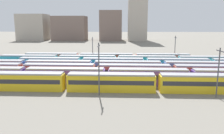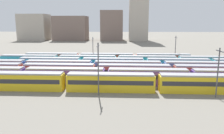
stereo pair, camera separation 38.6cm
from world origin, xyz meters
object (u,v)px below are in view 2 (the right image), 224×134
Objects in this scene: train_track_4 at (145,64)px; train_track_0 at (204,83)px; catenary_pole_0 at (98,67)px; catenary_pole_2 at (218,70)px; train_track_6 at (107,59)px; train_track_5 at (117,61)px; train_track_2 at (134,72)px; train_track_3 at (93,67)px; catenary_pole_1 at (175,48)px; train_track_1 at (190,77)px; catenary_pole_3 at (93,48)px.

train_track_0 is at bearing -64.39° from train_track_4.
train_track_0 is 21.64m from catenary_pole_0.
train_track_4 is 26.70m from catenary_pole_2.
train_track_6 is at bearing 124.13° from catenary_pole_2.
train_track_6 is (-3.64, 5.20, -0.00)m from train_track_5.
train_track_2 is 22.41m from train_track_6.
catenary_pole_1 is at bearing 35.68° from train_track_3.
catenary_pole_1 reaches higher than train_track_0.
train_track_5 is at bearing 148.35° from train_track_4.
catenary_pole_0 is (-21.10, -2.97, 3.77)m from train_track_0.
train_track_6 is at bearing 128.56° from train_track_1.
catenary_pole_1 is at bearing 84.42° from train_track_1.
train_track_5 is at bearing 125.30° from train_track_0.
train_track_4 is at bearing -130.20° from catenary_pole_1.
catenary_pole_0 reaches higher than catenary_pole_2.
train_track_2 is at bearing -73.24° from train_track_5.
train_track_2 is at bearing -122.40° from catenary_pole_1.
train_track_5 and train_track_6 have the same top height.
train_track_6 is at bearing 91.59° from catenary_pole_0.
train_track_6 is (-8.34, 20.80, -0.00)m from train_track_2.
catenary_pole_0 reaches higher than train_track_4.
train_track_0 is at bearing 111.53° from catenary_pole_2.
train_track_1 and train_track_5 have the same top height.
train_track_0 is 1.25× the size of train_track_4.
train_track_3 is 1.00× the size of train_track_4.
catenary_pole_0 is at bearing 179.43° from catenary_pole_2.
train_track_1 is at bearing -51.44° from train_track_6.
catenary_pole_1 reaches higher than train_track_4.
train_track_3 is (-23.34, 10.40, 0.00)m from train_track_1.
train_track_4 is at bearing -40.73° from train_track_6.
train_track_0 is 1.00× the size of train_track_2.
catenary_pole_2 is 1.05× the size of catenary_pole_3.
catenary_pole_1 reaches higher than train_track_5.
catenary_pole_3 is at bearing 142.30° from train_track_4.
catenary_pole_0 is 1.14× the size of catenary_pole_3.
train_track_3 is at bearing 155.99° from train_track_1.
catenary_pole_2 reaches higher than catenary_pole_3.
train_track_4 is at bearing 115.61° from train_track_0.
train_track_5 is 6.35m from train_track_6.
train_track_1 is 9.40m from catenary_pole_2.
train_track_1 is 1.51× the size of train_track_4.
train_track_4 is 9.91m from train_track_5.
train_track_2 is at bearing -109.76° from train_track_4.
train_track_5 is 12.34m from catenary_pole_3.
catenary_pole_0 is at bearing -79.13° from train_track_3.
train_track_1 is at bearing -95.58° from catenary_pole_1.
catenary_pole_3 reaches higher than train_track_5.
train_track_2 is 20.49m from catenary_pole_2.
train_track_0 is at bearing -92.54° from catenary_pole_1.
catenary_pole_0 is (-11.13, -23.77, 3.77)m from train_track_4.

